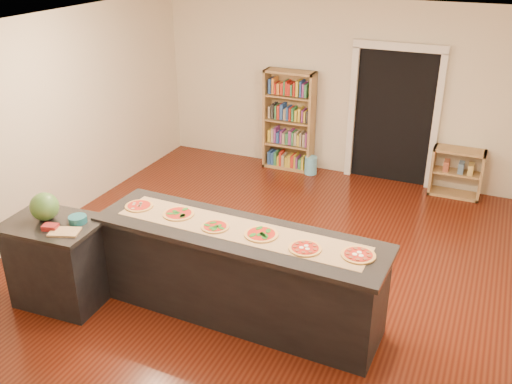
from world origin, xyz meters
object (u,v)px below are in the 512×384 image
at_px(side_counter, 59,262).
at_px(bookshelf, 289,121).
at_px(kitchen_island, 239,273).
at_px(low_shelf, 457,173).
at_px(waste_bin, 311,165).
at_px(watermelon, 44,207).

relative_size(side_counter, bookshelf, 0.59).
relative_size(kitchen_island, low_shelf, 4.06).
height_order(side_counter, bookshelf, bookshelf).
relative_size(bookshelf, waste_bin, 5.56).
bearing_deg(kitchen_island, waste_bin, 99.45).
relative_size(kitchen_island, waste_bin, 10.13).
bearing_deg(bookshelf, watermelon, -102.33).
bearing_deg(side_counter, kitchen_island, 13.30).
bearing_deg(low_shelf, side_counter, -128.47).
distance_m(kitchen_island, bookshelf, 4.14).
height_order(kitchen_island, bookshelf, bookshelf).
height_order(kitchen_island, watermelon, watermelon).
height_order(kitchen_island, waste_bin, kitchen_island).
bearing_deg(waste_bin, low_shelf, 2.17).
bearing_deg(watermelon, waste_bin, 72.11).
xyz_separation_m(side_counter, low_shelf, (3.63, 4.56, -0.12)).
bearing_deg(watermelon, bookshelf, 77.67).
bearing_deg(waste_bin, kitchen_island, -82.29).
height_order(side_counter, low_shelf, side_counter).
relative_size(side_counter, waste_bin, 3.28).
xyz_separation_m(side_counter, bookshelf, (0.90, 4.58, 0.34)).
xyz_separation_m(waste_bin, watermelon, (-1.44, -4.45, 0.97)).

